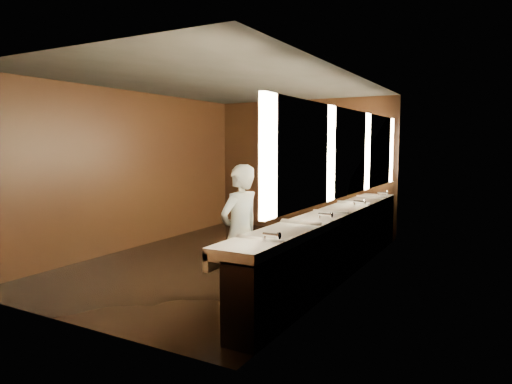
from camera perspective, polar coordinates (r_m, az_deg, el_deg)
floor at (r=7.44m, az=-3.49°, el=-8.52°), size 6.00×6.00×0.00m
ceiling at (r=7.26m, az=-3.63°, el=13.41°), size 4.00×6.00×0.02m
wall_back at (r=9.87m, az=5.90°, el=3.28°), size 4.00×0.02×2.80m
wall_front at (r=4.97m, az=-22.59°, el=0.20°), size 4.00×0.02×2.80m
wall_left at (r=8.46m, az=-15.05°, el=2.66°), size 0.02×6.00×2.80m
wall_right at (r=6.36m, az=11.79°, el=1.71°), size 0.02×6.00×2.80m
sink_counter at (r=6.55m, az=9.88°, el=-6.13°), size 0.55×5.40×1.01m
mirror_band at (r=6.35m, az=11.68°, el=4.86°), size 0.06×5.03×1.15m
person at (r=5.47m, az=-2.03°, el=-5.06°), size 0.51×0.66×1.63m
trash_bin at (r=6.39m, az=7.04°, el=-8.38°), size 0.41×0.41×0.56m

